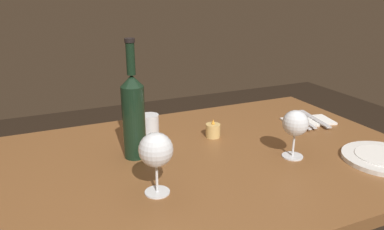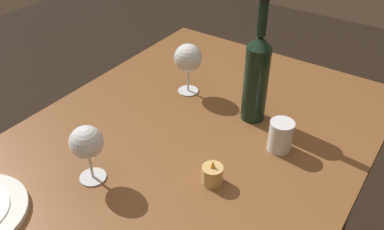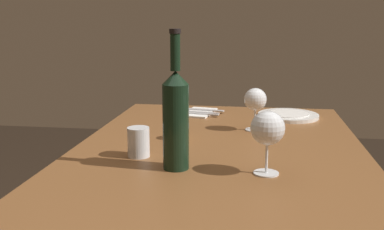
{
  "view_description": "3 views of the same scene",
  "coord_description": "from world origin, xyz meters",
  "px_view_note": "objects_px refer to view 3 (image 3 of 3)",
  "views": [
    {
      "loc": [
        -0.51,
        -0.97,
        1.25
      ],
      "look_at": [
        -0.04,
        0.08,
        0.86
      ],
      "focal_mm": 35.35,
      "sensor_mm": 36.0,
      "label": 1
    },
    {
      "loc": [
        0.69,
        0.51,
        1.45
      ],
      "look_at": [
        -0.06,
        -0.01,
        0.8
      ],
      "focal_mm": 38.21,
      "sensor_mm": 36.0,
      "label": 2
    },
    {
      "loc": [
        -1.37,
        -0.11,
        1.14
      ],
      "look_at": [
        -0.03,
        0.08,
        0.84
      ],
      "focal_mm": 42.27,
      "sensor_mm": 36.0,
      "label": 3
    }
  ],
  "objects_px": {
    "dinner_plate": "(288,115)",
    "water_tumbler": "(139,144)",
    "fork_inner": "(198,112)",
    "table_knife": "(200,110)",
    "wine_glass_right": "(268,129)",
    "wine_bottle": "(176,117)",
    "fork_outer": "(198,113)",
    "folded_napkin": "(199,112)",
    "votive_candle": "(178,132)",
    "wine_glass_left": "(255,100)"
  },
  "relations": [
    {
      "from": "dinner_plate",
      "to": "water_tumbler",
      "type": "bearing_deg",
      "value": 142.19
    },
    {
      "from": "fork_inner",
      "to": "table_knife",
      "type": "distance_m",
      "value": 0.05
    },
    {
      "from": "wine_glass_right",
      "to": "wine_bottle",
      "type": "distance_m",
      "value": 0.24
    },
    {
      "from": "fork_outer",
      "to": "folded_napkin",
      "type": "bearing_deg",
      "value": 0.0
    },
    {
      "from": "wine_bottle",
      "to": "table_knife",
      "type": "height_order",
      "value": "wine_bottle"
    },
    {
      "from": "votive_candle",
      "to": "folded_napkin",
      "type": "height_order",
      "value": "votive_candle"
    },
    {
      "from": "wine_glass_left",
      "to": "water_tumbler",
      "type": "xyz_separation_m",
      "value": [
        -0.36,
        0.33,
        -0.07
      ]
    },
    {
      "from": "wine_bottle",
      "to": "folded_napkin",
      "type": "xyz_separation_m",
      "value": [
        0.71,
        0.03,
        -0.14
      ]
    },
    {
      "from": "water_tumbler",
      "to": "folded_napkin",
      "type": "bearing_deg",
      "value": -8.93
    },
    {
      "from": "wine_glass_left",
      "to": "wine_glass_right",
      "type": "height_order",
      "value": "wine_glass_right"
    },
    {
      "from": "votive_candle",
      "to": "table_knife",
      "type": "height_order",
      "value": "votive_candle"
    },
    {
      "from": "fork_outer",
      "to": "wine_glass_left",
      "type": "bearing_deg",
      "value": -131.93
    },
    {
      "from": "water_tumbler",
      "to": "dinner_plate",
      "type": "height_order",
      "value": "water_tumbler"
    },
    {
      "from": "wine_bottle",
      "to": "votive_candle",
      "type": "relative_size",
      "value": 5.52
    },
    {
      "from": "dinner_plate",
      "to": "wine_glass_right",
      "type": "bearing_deg",
      "value": 171.86
    },
    {
      "from": "folded_napkin",
      "to": "fork_outer",
      "type": "xyz_separation_m",
      "value": [
        -0.05,
        0.0,
        0.01
      ]
    },
    {
      "from": "wine_glass_right",
      "to": "folded_napkin",
      "type": "distance_m",
      "value": 0.78
    },
    {
      "from": "water_tumbler",
      "to": "wine_bottle",
      "type": "bearing_deg",
      "value": -125.25
    },
    {
      "from": "wine_glass_left",
      "to": "fork_outer",
      "type": "relative_size",
      "value": 0.85
    },
    {
      "from": "fork_outer",
      "to": "table_knife",
      "type": "relative_size",
      "value": 0.85
    },
    {
      "from": "wine_glass_right",
      "to": "fork_outer",
      "type": "distance_m",
      "value": 0.73
    },
    {
      "from": "folded_napkin",
      "to": "table_knife",
      "type": "height_order",
      "value": "table_knife"
    },
    {
      "from": "fork_outer",
      "to": "table_knife",
      "type": "distance_m",
      "value": 0.08
    },
    {
      "from": "wine_glass_left",
      "to": "dinner_plate",
      "type": "xyz_separation_m",
      "value": [
        0.24,
        -0.13,
        -0.1
      ]
    },
    {
      "from": "wine_glass_right",
      "to": "water_tumbler",
      "type": "distance_m",
      "value": 0.39
    },
    {
      "from": "water_tumbler",
      "to": "votive_candle",
      "type": "bearing_deg",
      "value": -21.35
    },
    {
      "from": "folded_napkin",
      "to": "wine_bottle",
      "type": "bearing_deg",
      "value": -177.67
    },
    {
      "from": "table_knife",
      "to": "wine_glass_right",
      "type": "bearing_deg",
      "value": -160.36
    },
    {
      "from": "fork_inner",
      "to": "fork_outer",
      "type": "xyz_separation_m",
      "value": [
        -0.02,
        0.0,
        0.0
      ]
    },
    {
      "from": "table_knife",
      "to": "wine_bottle",
      "type": "bearing_deg",
      "value": -177.76
    },
    {
      "from": "folded_napkin",
      "to": "fork_inner",
      "type": "bearing_deg",
      "value": 180.0
    },
    {
      "from": "fork_outer",
      "to": "votive_candle",
      "type": "bearing_deg",
      "value": 177.42
    },
    {
      "from": "water_tumbler",
      "to": "votive_candle",
      "type": "distance_m",
      "value": 0.22
    },
    {
      "from": "wine_glass_left",
      "to": "table_knife",
      "type": "bearing_deg",
      "value": 38.89
    },
    {
      "from": "wine_glass_left",
      "to": "wine_bottle",
      "type": "height_order",
      "value": "wine_bottle"
    },
    {
      "from": "wine_bottle",
      "to": "dinner_plate",
      "type": "height_order",
      "value": "wine_bottle"
    },
    {
      "from": "wine_glass_left",
      "to": "wine_bottle",
      "type": "xyz_separation_m",
      "value": [
        -0.45,
        0.21,
        0.03
      ]
    },
    {
      "from": "wine_glass_left",
      "to": "fork_outer",
      "type": "height_order",
      "value": "wine_glass_left"
    },
    {
      "from": "fork_inner",
      "to": "dinner_plate",
      "type": "bearing_deg",
      "value": -89.39
    },
    {
      "from": "folded_napkin",
      "to": "table_knife",
      "type": "relative_size",
      "value": 0.98
    },
    {
      "from": "water_tumbler",
      "to": "fork_inner",
      "type": "distance_m",
      "value": 0.61
    },
    {
      "from": "fork_outer",
      "to": "table_knife",
      "type": "bearing_deg",
      "value": 0.0
    },
    {
      "from": "votive_candle",
      "to": "fork_inner",
      "type": "distance_m",
      "value": 0.39
    },
    {
      "from": "wine_bottle",
      "to": "dinner_plate",
      "type": "distance_m",
      "value": 0.78
    },
    {
      "from": "dinner_plate",
      "to": "table_knife",
      "type": "height_order",
      "value": "dinner_plate"
    },
    {
      "from": "wine_glass_right",
      "to": "fork_outer",
      "type": "bearing_deg",
      "value": 21.77
    },
    {
      "from": "votive_candle",
      "to": "fork_inner",
      "type": "height_order",
      "value": "votive_candle"
    },
    {
      "from": "wine_glass_right",
      "to": "water_tumbler",
      "type": "height_order",
      "value": "wine_glass_right"
    },
    {
      "from": "wine_bottle",
      "to": "fork_outer",
      "type": "relative_size",
      "value": 2.06
    },
    {
      "from": "wine_glass_right",
      "to": "fork_inner",
      "type": "bearing_deg",
      "value": 21.06
    }
  ]
}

